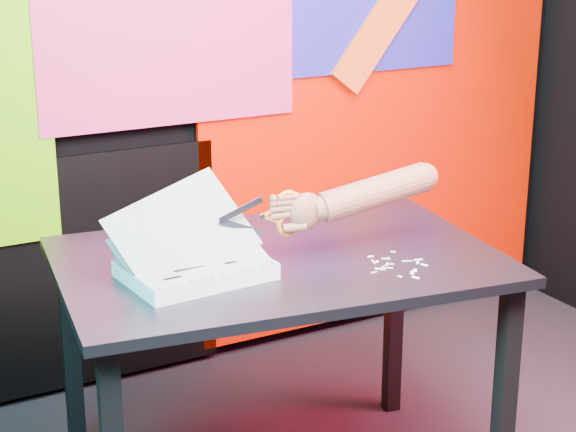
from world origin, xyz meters
TOP-DOWN VIEW (x-y plane):
  - room at (0.00, 0.00)m, footprint 3.01×3.01m
  - backdrop at (0.06, 1.46)m, footprint 2.88×0.05m
  - work_table at (-0.31, 0.55)m, footprint 1.31×0.97m
  - printout_stack at (-0.58, 0.51)m, footprint 0.41×0.29m
  - scissors at (-0.32, 0.51)m, footprint 0.23×0.04m
  - hand_forearm at (-0.09, 0.47)m, footprint 0.49×0.13m
  - paper_clippings at (-0.07, 0.33)m, footprint 0.18×0.21m

SIDE VIEW (x-z plane):
  - work_table at x=-0.31m, z-range 0.29..1.04m
  - paper_clippings at x=-0.07m, z-range 0.75..0.75m
  - printout_stack at x=-0.58m, z-range 0.64..0.91m
  - scissors at x=-0.32m, z-range 0.82..0.95m
  - hand_forearm at x=-0.09m, z-range 0.84..0.99m
  - backdrop at x=0.06m, z-range -0.08..2.00m
  - room at x=0.00m, z-range 0.00..2.71m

